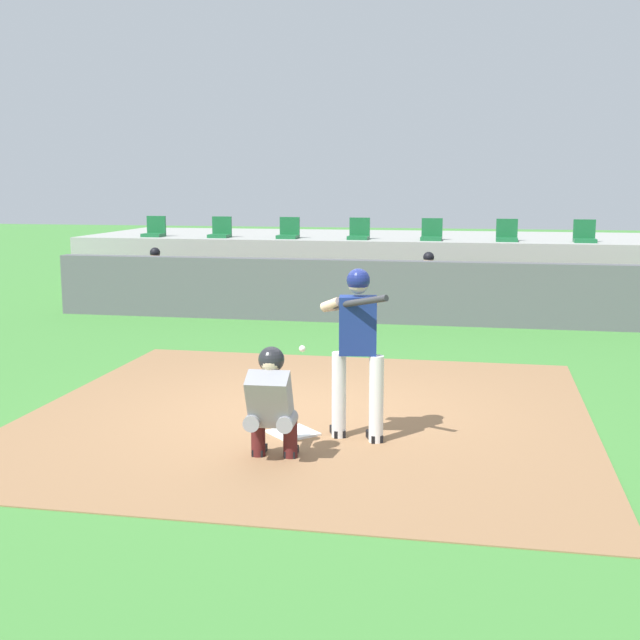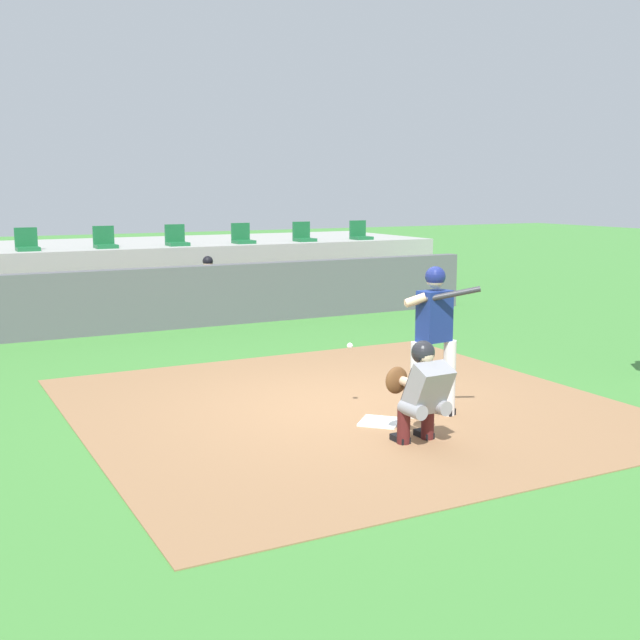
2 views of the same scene
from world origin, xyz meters
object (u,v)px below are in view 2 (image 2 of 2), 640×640
catcher_crouched (421,389)px  dugout_player_1 (210,286)px  stadium_seat_5 (242,238)px  stadium_seat_7 (360,234)px  home_plate (380,422)px  stadium_seat_3 (105,242)px  stadium_seat_6 (303,236)px  batter_at_plate (433,332)px  stadium_seat_2 (27,244)px  stadium_seat_4 (176,240)px

catcher_crouched → dugout_player_1: (0.90, 8.98, 0.07)m
stadium_seat_5 → stadium_seat_7: bearing=0.0°
home_plate → stadium_seat_5: size_ratio=0.92×
stadium_seat_3 → stadium_seat_6: 4.88m
batter_at_plate → stadium_seat_2: 10.71m
dugout_player_1 → stadium_seat_7: size_ratio=2.71×
stadium_seat_2 → stadium_seat_4: 3.25m
stadium_seat_5 → stadium_seat_6: same height
catcher_crouched → stadium_seat_2: bearing=102.4°
stadium_seat_6 → stadium_seat_7: size_ratio=1.00×
home_plate → catcher_crouched: 1.02m
stadium_seat_6 → stadium_seat_4: bearing=180.0°
batter_at_plate → stadium_seat_3: bearing=98.4°
stadium_seat_4 → stadium_seat_6: size_ratio=1.00×
catcher_crouched → stadium_seat_5: stadium_seat_5 is taller
stadium_seat_3 → stadium_seat_4: bearing=0.0°
catcher_crouched → stadium_seat_2: (-2.42, 11.02, 0.93)m
stadium_seat_7 → stadium_seat_3: bearing=180.0°
home_plate → catcher_crouched: bearing=-91.2°
stadium_seat_7 → stadium_seat_2: bearing=180.0°
stadium_seat_2 → stadium_seat_4: bearing=0.0°
dugout_player_1 → stadium_seat_3: size_ratio=2.71×
home_plate → dugout_player_1: size_ratio=0.34×
home_plate → batter_at_plate: size_ratio=0.24×
dugout_player_1 → stadium_seat_2: size_ratio=2.71×
home_plate → stadium_seat_4: (0.81, 10.18, 1.51)m
batter_at_plate → stadium_seat_7: stadium_seat_7 is taller
home_plate → stadium_seat_7: (5.69, 10.18, 1.51)m
catcher_crouched → stadium_seat_6: size_ratio=3.87×
catcher_crouched → dugout_player_1: bearing=84.3°
batter_at_plate → stadium_seat_4: size_ratio=3.76×
catcher_crouched → stadium_seat_3: stadium_seat_3 is taller
home_plate → stadium_seat_4: 10.32m
batter_at_plate → catcher_crouched: bearing=-131.9°
stadium_seat_3 → stadium_seat_7: same height
stadium_seat_3 → stadium_seat_5: bearing=0.0°
stadium_seat_2 → stadium_seat_7: size_ratio=1.00×
catcher_crouched → stadium_seat_5: (2.46, 11.02, 0.93)m
stadium_seat_2 → stadium_seat_6: size_ratio=1.00×
dugout_player_1 → stadium_seat_4: (-0.07, 2.03, 0.86)m
stadium_seat_7 → dugout_player_1: bearing=-157.1°
batter_at_plate → stadium_seat_4: stadium_seat_4 is taller
catcher_crouched → stadium_seat_4: (0.83, 11.02, 0.93)m
catcher_crouched → dugout_player_1: dugout_player_1 is taller
batter_at_plate → catcher_crouched: size_ratio=0.97×
home_plate → dugout_player_1: dugout_player_1 is taller
home_plate → stadium_seat_4: bearing=85.4°
batter_at_plate → home_plate: bearing=175.8°
stadium_seat_5 → stadium_seat_7: same height
home_plate → stadium_seat_2: (-2.44, 10.18, 1.51)m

